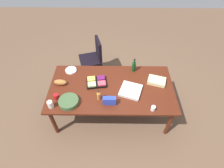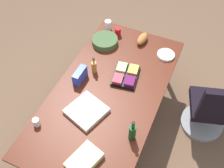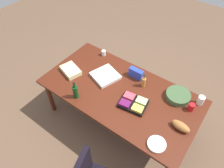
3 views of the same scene
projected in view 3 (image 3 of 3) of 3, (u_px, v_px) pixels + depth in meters
name	position (u px, v px, depth m)	size (l,w,h in m)	color
ground_plane	(119.00, 119.00, 3.53)	(10.00, 10.00, 0.00)	brown
conference_table	(120.00, 94.00, 3.02)	(2.27, 1.18, 0.75)	#4E1D0F
pizza_box	(105.00, 76.00, 3.15)	(0.36, 0.36, 0.05)	silver
fruit_platter	(133.00, 103.00, 2.79)	(0.40, 0.33, 0.07)	black
red_solo_cup	(191.00, 107.00, 2.71)	(0.08, 0.08, 0.11)	red
dressing_bottle	(144.00, 82.00, 2.98)	(0.07, 0.07, 0.22)	#C48235
bread_loaf	(181.00, 126.00, 2.53)	(0.24, 0.11, 0.10)	#A56832
paper_plate_stack	(157.00, 144.00, 2.41)	(0.22, 0.22, 0.03)	white
paper_cup	(104.00, 53.00, 3.48)	(0.07, 0.07, 0.09)	white
sheet_cake	(71.00, 70.00, 3.21)	(0.32, 0.22, 0.07)	beige
mayo_jar	(201.00, 100.00, 2.77)	(0.09, 0.09, 0.13)	white
wine_bottle	(75.00, 92.00, 2.82)	(0.09, 0.09, 0.29)	#0E3C18
salad_bowl	(178.00, 96.00, 2.86)	(0.34, 0.34, 0.08)	#3E5A35
chip_bag_blue	(136.00, 73.00, 3.11)	(0.22, 0.08, 0.15)	#2A42B7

